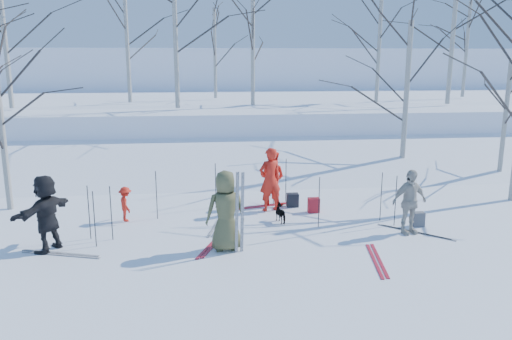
{
  "coord_description": "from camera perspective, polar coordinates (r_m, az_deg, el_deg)",
  "views": [
    {
      "loc": [
        -1.44,
        -11.81,
        4.29
      ],
      "look_at": [
        0.0,
        1.5,
        1.3
      ],
      "focal_mm": 35.0,
      "sensor_mm": 36.0,
      "label": 1
    }
  ],
  "objects": [
    {
      "name": "ski_pair_c",
      "position": [
        13.28,
        -4.43,
        -6.26
      ],
      "size": [
        1.02,
        1.99,
        0.02
      ],
      "primitive_type": null,
      "rotation": [
        0.0,
        0.0,
        -0.22
      ],
      "color": "silver",
      "rests_on": "ground"
    },
    {
      "name": "ski_pole_h",
      "position": [
        12.71,
        -18.55,
        -4.63
      ],
      "size": [
        0.02,
        0.02,
        1.34
      ],
      "primitive_type": "cylinder",
      "color": "black",
      "rests_on": "ground"
    },
    {
      "name": "upright_ski_right",
      "position": [
        11.12,
        -1.58,
        -4.9
      ],
      "size": [
        0.1,
        0.23,
        1.89
      ],
      "primitive_type": "cube",
      "rotation": [
        0.1,
        0.0,
        0.12
      ],
      "color": "silver",
      "rests_on": "ground"
    },
    {
      "name": "ski_pole_i",
      "position": [
        13.83,
        -11.3,
        -2.83
      ],
      "size": [
        0.02,
        0.02,
        1.34
      ],
      "primitive_type": "cylinder",
      "color": "black",
      "rests_on": "ground"
    },
    {
      "name": "snow_ramp",
      "position": [
        19.31,
        -1.75,
        0.21
      ],
      "size": [
        70.0,
        9.49,
        4.12
      ],
      "primitive_type": "cube",
      "rotation": [
        0.3,
        0.0,
        0.0
      ],
      "color": "white",
      "rests_on": "ground"
    },
    {
      "name": "birch_edge_c",
      "position": [
        20.11,
        26.57,
        5.06
      ],
      "size": [
        3.56,
        3.56,
        4.23
      ],
      "primitive_type": null,
      "color": "silver",
      "rests_on": "ground"
    },
    {
      "name": "ski_pole_g",
      "position": [
        13.0,
        7.21,
        -3.68
      ],
      "size": [
        0.02,
        0.02,
        1.34
      ],
      "primitive_type": "cylinder",
      "color": "black",
      "rests_on": "ground"
    },
    {
      "name": "backpack_red",
      "position": [
        14.35,
        6.61,
        -4.02
      ],
      "size": [
        0.32,
        0.22,
        0.42
      ],
      "primitive_type": "cube",
      "color": "#A61922",
      "rests_on": "ground"
    },
    {
      "name": "snow_plateau",
      "position": [
        29.03,
        -3.31,
        6.07
      ],
      "size": [
        70.0,
        18.0,
        2.2
      ],
      "primitive_type": "cube",
      "color": "white",
      "rests_on": "ground"
    },
    {
      "name": "ground",
      "position": [
        12.65,
        0.74,
        -7.24
      ],
      "size": [
        120.0,
        120.0,
        0.0
      ],
      "primitive_type": "plane",
      "color": "white",
      "rests_on": "ground"
    },
    {
      "name": "birch_edge_a",
      "position": [
        15.83,
        -27.09,
        4.56
      ],
      "size": [
        4.04,
        4.04,
        4.91
      ],
      "primitive_type": null,
      "color": "silver",
      "rests_on": "ground"
    },
    {
      "name": "upright_ski_left",
      "position": [
        11.11,
        -2.2,
        -4.92
      ],
      "size": [
        0.11,
        0.17,
        1.9
      ],
      "primitive_type": "cube",
      "rotation": [
        0.07,
        0.0,
        0.31
      ],
      "color": "silver",
      "rests_on": "ground"
    },
    {
      "name": "birch_plateau_h",
      "position": [
        25.52,
        21.62,
        14.62
      ],
      "size": [
        5.32,
        5.32,
        6.74
      ],
      "primitive_type": null,
      "color": "silver",
      "rests_on": "snow_plateau"
    },
    {
      "name": "ski_pair_d",
      "position": [
        12.17,
        -21.44,
        -8.93
      ],
      "size": [
        1.29,
        2.01,
        0.02
      ],
      "primitive_type": null,
      "rotation": [
        0.0,
        0.0,
        1.27
      ],
      "color": "silver",
      "rests_on": "ground"
    },
    {
      "name": "ski_pole_j",
      "position": [
        15.24,
        3.44,
        -1.17
      ],
      "size": [
        0.02,
        0.02,
        1.34
      ],
      "primitive_type": "cylinder",
      "color": "black",
      "rests_on": "ground"
    },
    {
      "name": "ski_pole_c",
      "position": [
        14.87,
        2.0,
        -1.51
      ],
      "size": [
        0.02,
        0.02,
        1.34
      ],
      "primitive_type": "cylinder",
      "color": "black",
      "rests_on": "ground"
    },
    {
      "name": "ski_pole_d",
      "position": [
        12.5,
        -16.22,
        -4.76
      ],
      "size": [
        0.02,
        0.02,
        1.34
      ],
      "primitive_type": "cylinder",
      "color": "black",
      "rests_on": "ground"
    },
    {
      "name": "far_hill",
      "position": [
        49.88,
        -4.58,
        9.93
      ],
      "size": [
        90.0,
        30.0,
        6.0
      ],
      "primitive_type": "cube",
      "color": "white",
      "rests_on": "ground"
    },
    {
      "name": "backpack_grey",
      "position": [
        13.77,
        18.05,
        -5.37
      ],
      "size": [
        0.3,
        0.2,
        0.38
      ],
      "primitive_type": "cube",
      "color": "#525359",
      "rests_on": "ground"
    },
    {
      "name": "ski_pole_f",
      "position": [
        13.83,
        14.11,
        -2.98
      ],
      "size": [
        0.02,
        0.02,
        1.34
      ],
      "primitive_type": "cylinder",
      "color": "black",
      "rests_on": "ground"
    },
    {
      "name": "skier_grey_west",
      "position": [
        12.24,
        -22.84,
        -4.57
      ],
      "size": [
        1.24,
        1.7,
        1.77
      ],
      "primitive_type": "imported",
      "rotation": [
        0.0,
        0.0,
        4.22
      ],
      "color": "black",
      "rests_on": "ground"
    },
    {
      "name": "dog",
      "position": [
        13.42,
        2.97,
        -4.97
      ],
      "size": [
        0.44,
        0.64,
        0.49
      ],
      "primitive_type": "imported",
      "rotation": [
        0.0,
        0.0,
        3.48
      ],
      "color": "black",
      "rests_on": "ground"
    },
    {
      "name": "birch_plateau_b",
      "position": [
        22.05,
        -9.22,
        15.64
      ],
      "size": [
        5.25,
        5.25,
        6.64
      ],
      "primitive_type": null,
      "color": "silver",
      "rests_on": "snow_plateau"
    },
    {
      "name": "birch_plateau_i",
      "position": [
        23.29,
        -0.37,
        14.03
      ],
      "size": [
        4.34,
        4.34,
        5.35
      ],
      "primitive_type": null,
      "color": "silver",
      "rests_on": "snow_plateau"
    },
    {
      "name": "ski_pole_e",
      "position": [
        12.17,
        -17.98,
        -5.36
      ],
      "size": [
        0.02,
        0.02,
        1.34
      ],
      "primitive_type": "cylinder",
      "color": "black",
      "rests_on": "ground"
    },
    {
      "name": "ski_pair_f",
      "position": [
        11.99,
        -4.92,
        -8.38
      ],
      "size": [
        1.45,
        2.03,
        0.02
      ],
      "primitive_type": null,
      "rotation": [
        0.0,
        0.0,
        -0.36
      ],
      "color": "#A41728",
      "rests_on": "ground"
    },
    {
      "name": "skier_redor_behind",
      "position": [
        14.85,
        1.86,
        -0.92
      ],
      "size": [
        1.01,
        0.95,
        1.65
      ],
      "primitive_type": "imported",
      "rotation": [
        0.0,
        0.0,
        2.6
      ],
      "color": "red",
      "rests_on": "ground"
    },
    {
      "name": "ski_pair_a",
      "position": [
        13.32,
        17.76,
        -6.79
      ],
      "size": [
        2.1,
        2.1,
        0.02
      ],
      "primitive_type": null,
      "rotation": [
        0.0,
        0.0,
        0.81
      ],
      "color": "silver",
      "rests_on": "ground"
    },
    {
      "name": "birch_plateau_f",
      "position": [
        25.49,
        -14.52,
        13.98
      ],
      "size": [
        4.62,
        4.62,
        5.75
      ],
      "primitive_type": null,
      "color": "silver",
      "rests_on": "snow_plateau"
    },
    {
      "name": "skier_red_north",
      "position": [
        14.25,
        1.61,
        -1.09
      ],
      "size": [
        0.78,
        0.63,
        1.84
      ],
      "primitive_type": "imported",
      "rotation": [
        0.0,
        0.0,
        3.47
      ],
      "color": "red",
      "rests_on": "ground"
    },
    {
      "name": "ski_pair_e",
      "position": [
        14.88,
        0.77,
        -4.12
      ],
      "size": [
        1.2,
        2.01,
        0.02
      ],
      "primitive_type": null,
      "rotation": [
        0.0,
        0.0,
        1.85
      ],
      "color": "#A41728",
      "rests_on": "ground"
    },
    {
      "name": "birch_plateau_d",
      "position": [
        24.17,
        -26.86,
        14.04
      ],
      "size": [
        5.15,
        5.15,
        6.5
      ],
      "primitive_type": null,
      "color": "silver",
      "rests_on": "snow_plateau"
    },
    {
      "name": "ski_pair_b",
      "position": [
        11.33,
        13.65,
        -9.99
      ],
      "size": [
        0.8,
        1.96,
        0.02
      ],
      "primitive_type": null,
      "rotation": [
        0.0,
        0.0,
        -0.16
      ],
      "color": "#A41728",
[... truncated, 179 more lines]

